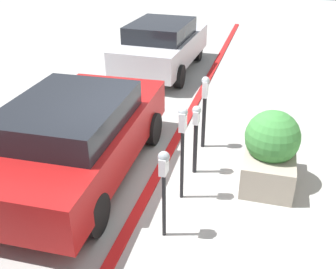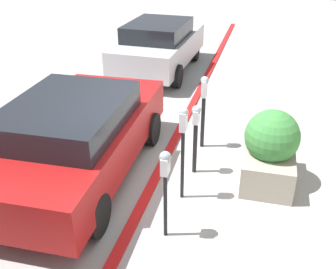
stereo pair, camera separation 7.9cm
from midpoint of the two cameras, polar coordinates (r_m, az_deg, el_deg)
name	(u,v)px [view 2 (the right image)]	position (r m, az deg, el deg)	size (l,w,h in m)	color
ground_plane	(160,179)	(6.76, -1.50, -6.51)	(40.00, 40.00, 0.00)	#999993
curb_strip	(156,178)	(6.76, -2.16, -6.27)	(24.50, 0.16, 0.04)	red
parking_meter_nearest	(165,173)	(5.05, -0.85, -5.68)	(0.18, 0.16, 1.35)	black
parking_meter_second	(183,135)	(5.75, 1.81, -0.03)	(0.17, 0.14, 1.56)	black
parking_meter_middle	(196,128)	(6.53, 3.70, 0.91)	(0.18, 0.15, 1.26)	black
parking_meter_fourth	(204,101)	(7.32, 4.90, 4.91)	(0.18, 0.15, 1.44)	black
planter_box	(270,151)	(6.62, 14.28, -2.27)	(1.27, 0.88, 1.29)	gray
parked_car_middle	(75,135)	(6.69, -13.63, -0.13)	(4.38, 2.03, 1.43)	maroon
parked_car_rear	(159,45)	(11.67, -1.48, 12.82)	(4.05, 1.92, 1.46)	#B7B7BC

